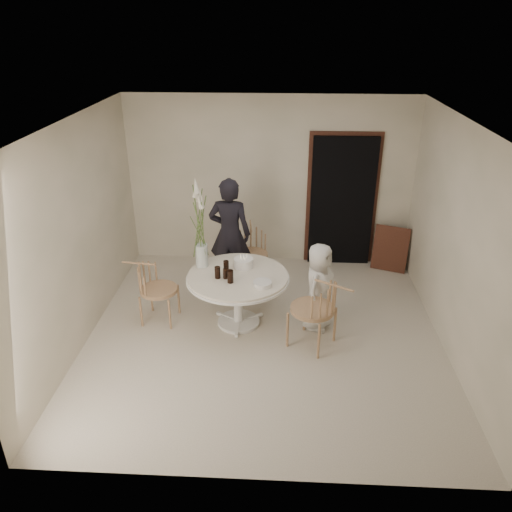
{
  "coord_description": "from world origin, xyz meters",
  "views": [
    {
      "loc": [
        0.19,
        -5.38,
        3.74
      ],
      "look_at": [
        -0.12,
        0.3,
        0.98
      ],
      "focal_mm": 35.0,
      "sensor_mm": 36.0,
      "label": 1
    }
  ],
  "objects_px": {
    "chair_left": "(149,283)",
    "girl": "(230,234)",
    "chair_right": "(323,305)",
    "boy": "(318,287)",
    "flower_vase": "(200,231)",
    "table": "(238,283)",
    "chair_far": "(251,246)",
    "birthday_cake": "(244,263)"
  },
  "relations": [
    {
      "from": "table",
      "to": "chair_right",
      "type": "xyz_separation_m",
      "value": [
        1.06,
        -0.48,
        -0.01
      ]
    },
    {
      "from": "chair_far",
      "to": "chair_left",
      "type": "xyz_separation_m",
      "value": [
        -1.27,
        -1.23,
        -0.0
      ]
    },
    {
      "from": "chair_far",
      "to": "girl",
      "type": "bearing_deg",
      "value": -149.34
    },
    {
      "from": "chair_far",
      "to": "birthday_cake",
      "type": "bearing_deg",
      "value": -98.51
    },
    {
      "from": "girl",
      "to": "chair_left",
      "type": "bearing_deg",
      "value": 52.26
    },
    {
      "from": "table",
      "to": "chair_right",
      "type": "relative_size",
      "value": 1.41
    },
    {
      "from": "table",
      "to": "chair_right",
      "type": "distance_m",
      "value": 1.16
    },
    {
      "from": "chair_left",
      "to": "birthday_cake",
      "type": "relative_size",
      "value": 3.34
    },
    {
      "from": "birthday_cake",
      "to": "flower_vase",
      "type": "bearing_deg",
      "value": 179.46
    },
    {
      "from": "chair_right",
      "to": "boy",
      "type": "relative_size",
      "value": 0.79
    },
    {
      "from": "chair_far",
      "to": "flower_vase",
      "type": "distance_m",
      "value": 1.37
    },
    {
      "from": "chair_far",
      "to": "birthday_cake",
      "type": "xyz_separation_m",
      "value": [
        -0.04,
        -1.04,
        0.24
      ]
    },
    {
      "from": "chair_right",
      "to": "flower_vase",
      "type": "relative_size",
      "value": 0.78
    },
    {
      "from": "table",
      "to": "chair_far",
      "type": "xyz_separation_m",
      "value": [
        0.09,
        1.27,
        -0.06
      ]
    },
    {
      "from": "chair_left",
      "to": "boy",
      "type": "relative_size",
      "value": 0.72
    },
    {
      "from": "chair_left",
      "to": "flower_vase",
      "type": "relative_size",
      "value": 0.7
    },
    {
      "from": "flower_vase",
      "to": "chair_far",
      "type": "bearing_deg",
      "value": 60.34
    },
    {
      "from": "birthday_cake",
      "to": "flower_vase",
      "type": "relative_size",
      "value": 0.21
    },
    {
      "from": "chair_right",
      "to": "chair_left",
      "type": "distance_m",
      "value": 2.3
    },
    {
      "from": "chair_far",
      "to": "boy",
      "type": "height_order",
      "value": "boy"
    },
    {
      "from": "chair_right",
      "to": "chair_left",
      "type": "bearing_deg",
      "value": -72.17
    },
    {
      "from": "boy",
      "to": "flower_vase",
      "type": "xyz_separation_m",
      "value": [
        -1.54,
        0.25,
        0.64
      ]
    },
    {
      "from": "table",
      "to": "chair_left",
      "type": "xyz_separation_m",
      "value": [
        -1.18,
        0.04,
        -0.06
      ]
    },
    {
      "from": "girl",
      "to": "birthday_cake",
      "type": "relative_size",
      "value": 6.64
    },
    {
      "from": "chair_left",
      "to": "girl",
      "type": "height_order",
      "value": "girl"
    },
    {
      "from": "girl",
      "to": "boy",
      "type": "bearing_deg",
      "value": 146.0
    },
    {
      "from": "girl",
      "to": "boy",
      "type": "xyz_separation_m",
      "value": [
        1.25,
        -1.06,
        -0.26
      ]
    },
    {
      "from": "table",
      "to": "chair_left",
      "type": "bearing_deg",
      "value": 177.95
    },
    {
      "from": "chair_right",
      "to": "flower_vase",
      "type": "xyz_separation_m",
      "value": [
        -1.56,
        0.72,
        0.63
      ]
    },
    {
      "from": "boy",
      "to": "birthday_cake",
      "type": "xyz_separation_m",
      "value": [
        -0.98,
        0.24,
        0.2
      ]
    },
    {
      "from": "birthday_cake",
      "to": "chair_left",
      "type": "bearing_deg",
      "value": -171.21
    },
    {
      "from": "chair_left",
      "to": "flower_vase",
      "type": "xyz_separation_m",
      "value": [
        0.68,
        0.2,
        0.68
      ]
    },
    {
      "from": "chair_far",
      "to": "chair_left",
      "type": "relative_size",
      "value": 1.01
    },
    {
      "from": "chair_right",
      "to": "chair_left",
      "type": "relative_size",
      "value": 1.1
    },
    {
      "from": "chair_left",
      "to": "girl",
      "type": "bearing_deg",
      "value": -37.85
    },
    {
      "from": "chair_far",
      "to": "chair_right",
      "type": "relative_size",
      "value": 0.91
    },
    {
      "from": "chair_left",
      "to": "birthday_cake",
      "type": "bearing_deg",
      "value": -75.01
    },
    {
      "from": "girl",
      "to": "birthday_cake",
      "type": "bearing_deg",
      "value": 114.26
    },
    {
      "from": "chair_far",
      "to": "chair_left",
      "type": "distance_m",
      "value": 1.77
    },
    {
      "from": "chair_left",
      "to": "girl",
      "type": "relative_size",
      "value": 0.5
    },
    {
      "from": "birthday_cake",
      "to": "chair_right",
      "type": "bearing_deg",
      "value": -35.56
    },
    {
      "from": "girl",
      "to": "birthday_cake",
      "type": "height_order",
      "value": "girl"
    }
  ]
}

